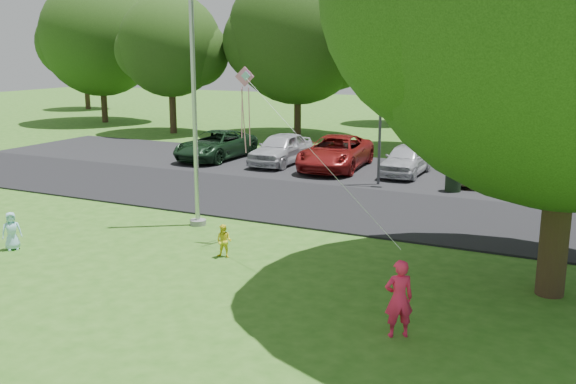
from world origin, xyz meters
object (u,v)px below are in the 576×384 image
at_px(flagpole, 194,89).
at_px(child_yellow, 224,241).
at_px(child_blue, 12,231).
at_px(street_lamp, 386,102).
at_px(woman, 399,299).
at_px(kite, 248,97).
at_px(trash_can, 453,180).

relative_size(flagpole, child_yellow, 11.35).
bearing_deg(child_blue, street_lamp, 8.27).
height_order(street_lamp, child_yellow, street_lamp).
bearing_deg(child_blue, child_yellow, -34.34).
bearing_deg(woman, child_yellow, -58.24).
bearing_deg(child_yellow, flagpole, 126.07).
xyz_separation_m(street_lamp, kite, (-1.01, -9.03, 0.75)).
relative_size(street_lamp, child_blue, 5.29).
distance_m(woman, child_yellow, 6.03).
relative_size(flagpole, woman, 6.56).
distance_m(flagpole, street_lamp, 8.78).
bearing_deg(child_yellow, woman, -34.90).
bearing_deg(child_blue, woman, -57.12).
distance_m(flagpole, child_blue, 6.44).
bearing_deg(flagpole, kite, -22.23).
height_order(child_yellow, child_blue, child_blue).
bearing_deg(woman, flagpole, -65.03).
bearing_deg(street_lamp, child_yellow, -106.54).
bearing_deg(child_yellow, trash_can, 60.62).
bearing_deg(kite, flagpole, 145.35).
xyz_separation_m(flagpole, woman, (7.83, -4.94, -3.40)).
distance_m(trash_can, woman, 13.05).
bearing_deg(flagpole, trash_can, 52.47).
relative_size(flagpole, kite, 1.70).
xyz_separation_m(woman, kite, (-5.42, 3.95, 3.32)).
height_order(trash_can, woman, woman).
xyz_separation_m(child_blue, kite, (5.54, 3.32, 3.56)).
height_order(woman, child_yellow, woman).
height_order(trash_can, kite, kite).
relative_size(woman, kite, 0.26).
bearing_deg(street_lamp, trash_can, -11.80).
distance_m(trash_can, child_blue, 15.40).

